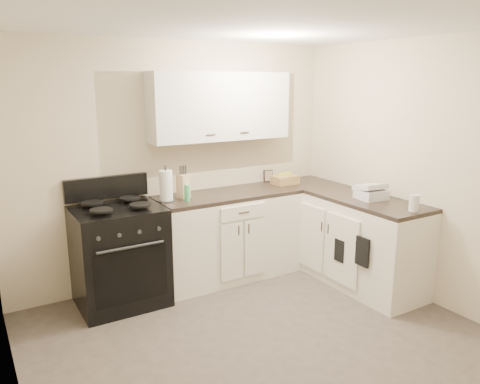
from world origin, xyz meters
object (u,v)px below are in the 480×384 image
stove (120,257)px  knife_block (183,186)px  paper_towel (166,186)px  countertop_grill (371,194)px  wicker_basket (285,180)px

stove → knife_block: bearing=5.7°
paper_towel → countertop_grill: paper_towel is taller
paper_towel → countertop_grill: (1.80, -0.98, -0.11)m
knife_block → wicker_basket: knife_block is taller
stove → countertop_grill: 2.55m
paper_towel → countertop_grill: 2.05m
knife_block → paper_towel: paper_towel is taller
wicker_basket → paper_towel: bearing=-178.3°
stove → wicker_basket: (1.99, 0.08, 0.53)m
stove → paper_towel: bearing=3.8°
knife_block → paper_towel: size_ratio=0.79×
stove → countertop_grill: bearing=-22.3°
wicker_basket → countertop_grill: same height
knife_block → countertop_grill: knife_block is taller
stove → knife_block: (0.71, 0.07, 0.60)m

